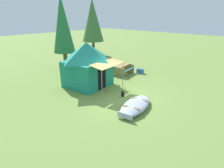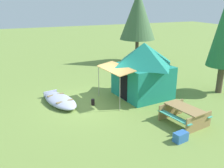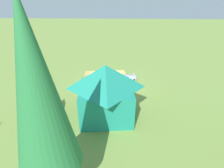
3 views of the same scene
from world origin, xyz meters
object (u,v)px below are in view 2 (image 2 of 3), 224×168
picnic_table (184,113)px  fuel_can (93,102)px  canvas_cabin_tent (143,69)px  cooler_box (181,137)px  pine_tree_far_center (138,15)px  beached_rowboat (60,100)px

picnic_table → fuel_can: bearing=-139.6°
canvas_cabin_tent → cooler_box: (4.85, -1.09, -1.37)m
canvas_cabin_tent → pine_tree_far_center: (-7.32, 3.61, 2.39)m
picnic_table → beached_rowboat: bearing=-133.7°
pine_tree_far_center → cooler_box: bearing=-21.1°
canvas_cabin_tent → picnic_table: 3.83m
pine_tree_far_center → picnic_table: bearing=-18.2°
cooler_box → canvas_cabin_tent: bearing=167.4°
pine_tree_far_center → canvas_cabin_tent: bearing=-26.2°
pine_tree_far_center → beached_rowboat: bearing=-50.5°
canvas_cabin_tent → pine_tree_far_center: size_ratio=0.65×
beached_rowboat → fuel_can: (0.81, 1.52, -0.04)m
canvas_cabin_tent → fuel_can: 3.31m
canvas_cabin_tent → fuel_can: canvas_cabin_tent is taller
canvas_cabin_tent → picnic_table: bearing=-0.2°
cooler_box → pine_tree_far_center: pine_tree_far_center is taller
beached_rowboat → cooler_box: size_ratio=5.38×
beached_rowboat → pine_tree_far_center: (-6.69, 8.12, 3.75)m
pine_tree_far_center → fuel_can: bearing=-41.4°
picnic_table → fuel_can: (-3.50, -2.99, -0.32)m
canvas_cabin_tent → fuel_can: bearing=-86.7°
beached_rowboat → canvas_cabin_tent: canvas_cabin_tent is taller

